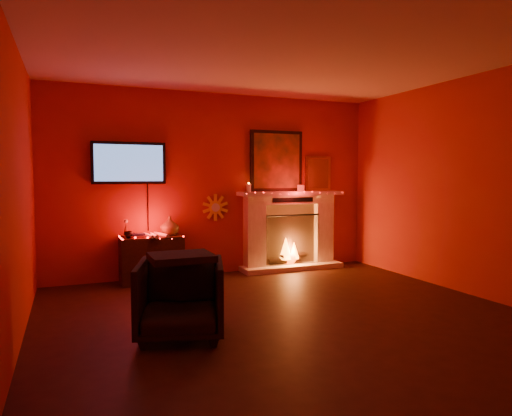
{
  "coord_description": "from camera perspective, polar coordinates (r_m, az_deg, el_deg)",
  "views": [
    {
      "loc": [
        -2.08,
        -4.06,
        1.47
      ],
      "look_at": [
        0.29,
        1.7,
        1.03
      ],
      "focal_mm": 32.0,
      "sensor_mm": 36.0,
      "label": 1
    }
  ],
  "objects": [
    {
      "name": "armchair",
      "position": [
        4.29,
        -9.41,
        -11.07
      ],
      "size": [
        0.95,
        0.97,
        0.71
      ],
      "primitive_type": "imported",
      "rotation": [
        0.0,
        0.0,
        -0.28
      ],
      "color": "black",
      "rests_on": "floor"
    },
    {
      "name": "room",
      "position": [
        4.56,
        4.79,
        2.5
      ],
      "size": [
        5.0,
        5.0,
        5.0
      ],
      "color": "black",
      "rests_on": "ground"
    },
    {
      "name": "fireplace",
      "position": [
        7.25,
        4.16,
        -1.9
      ],
      "size": [
        1.72,
        0.4,
        2.18
      ],
      "color": "#F1E4CB",
      "rests_on": "floor"
    },
    {
      "name": "console_table",
      "position": [
        6.5,
        -12.8,
        -5.88
      ],
      "size": [
        0.84,
        0.52,
        0.91
      ],
      "color": "black",
      "rests_on": "floor"
    },
    {
      "name": "tv",
      "position": [
        6.56,
        -15.58,
        5.41
      ],
      "size": [
        1.0,
        0.07,
        1.24
      ],
      "color": "black",
      "rests_on": "room"
    },
    {
      "name": "sunburst_clock",
      "position": [
        6.86,
        -5.1,
        0.07
      ],
      "size": [
        0.4,
        0.03,
        0.4
      ],
      "color": "gold",
      "rests_on": "room"
    }
  ]
}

